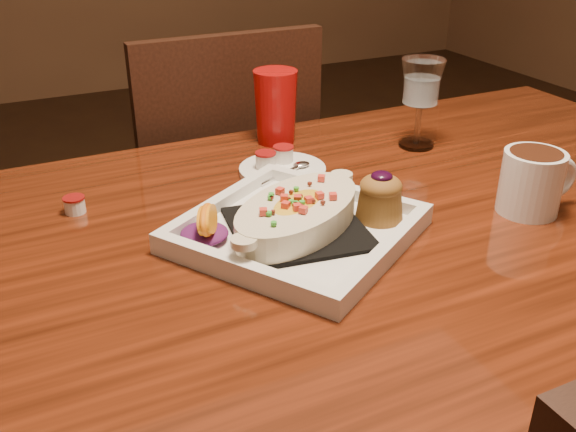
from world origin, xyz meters
name	(u,v)px	position (x,y,z in m)	size (l,w,h in m)	color
table	(358,285)	(0.00, 0.00, 0.65)	(1.50, 0.90, 0.75)	maroon
chair_far	(218,205)	(0.00, 0.63, 0.51)	(0.42, 0.42, 0.93)	black
plate	(304,219)	(-0.09, 0.01, 0.78)	(0.39, 0.39, 0.08)	white
coffee_mug	(533,179)	(0.25, -0.06, 0.80)	(0.13, 0.09, 0.10)	white
goblet	(421,87)	(0.26, 0.23, 0.86)	(0.08, 0.08, 0.16)	silver
saucer	(281,168)	(-0.02, 0.23, 0.76)	(0.15, 0.15, 0.10)	white
creamer_loose	(75,205)	(-0.36, 0.23, 0.76)	(0.03, 0.03, 0.03)	white
red_tumbler	(276,107)	(0.04, 0.37, 0.82)	(0.08, 0.08, 0.14)	#AF0C0C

